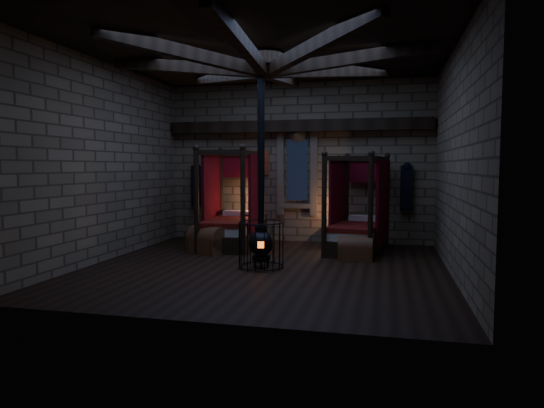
% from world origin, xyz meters
% --- Properties ---
extents(room, '(7.02, 7.02, 4.29)m').
position_xyz_m(room, '(-0.00, 0.09, 3.74)').
color(room, black).
rests_on(room, ground).
extents(bed_left, '(1.38, 2.36, 2.38)m').
position_xyz_m(bed_left, '(-1.45, 2.30, 0.59)').
color(bed_left, black).
rests_on(bed_left, ground).
extents(bed_right, '(1.45, 2.28, 2.23)m').
position_xyz_m(bed_right, '(1.67, 2.28, 0.55)').
color(bed_right, black).
rests_on(bed_right, ground).
extents(trunk_left, '(1.00, 0.85, 0.63)m').
position_xyz_m(trunk_left, '(-1.71, 1.25, 0.28)').
color(trunk_left, brown).
rests_on(trunk_left, ground).
extents(trunk_right, '(0.76, 0.52, 0.53)m').
position_xyz_m(trunk_right, '(1.68, 1.11, 0.23)').
color(trunk_right, brown).
rests_on(trunk_right, ground).
extents(nightstand_left, '(0.53, 0.52, 0.90)m').
position_xyz_m(nightstand_left, '(-1.00, 3.00, 0.38)').
color(nightstand_left, black).
rests_on(nightstand_left, ground).
extents(nightstand_right, '(0.43, 0.42, 0.73)m').
position_xyz_m(nightstand_right, '(1.18, 3.05, 0.34)').
color(nightstand_right, black).
rests_on(nightstand_right, ground).
extents(stove, '(0.90, 0.90, 4.05)m').
position_xyz_m(stove, '(-0.07, -0.08, 0.58)').
color(stove, black).
rests_on(stove, ground).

